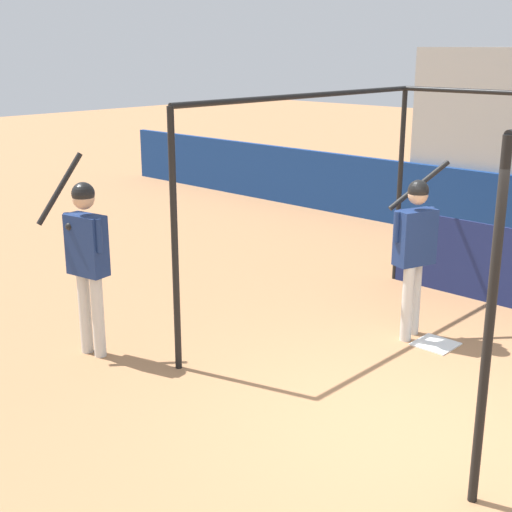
{
  "coord_description": "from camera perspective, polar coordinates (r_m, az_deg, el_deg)",
  "views": [
    {
      "loc": [
        2.87,
        -5.06,
        3.26
      ],
      "look_at": [
        -2.26,
        0.39,
        1.05
      ],
      "focal_mm": 50.0,
      "sensor_mm": 36.0,
      "label": 1
    }
  ],
  "objects": [
    {
      "name": "home_plate",
      "position": [
        8.42,
        14.17,
        -6.85
      ],
      "size": [
        0.44,
        0.44,
        0.02
      ],
      "color": "white",
      "rests_on": "ground"
    },
    {
      "name": "batting_cage",
      "position": [
        8.76,
        17.5,
        2.34
      ],
      "size": [
        3.41,
        4.22,
        2.75
      ],
      "color": "black",
      "rests_on": "ground"
    },
    {
      "name": "player_batter",
      "position": [
        8.23,
        12.6,
        1.04
      ],
      "size": [
        0.59,
        0.96,
        2.0
      ],
      "rotation": [
        0.0,
        0.0,
        1.24
      ],
      "color": "silver",
      "rests_on": "ground"
    },
    {
      "name": "ground_plane",
      "position": [
        6.67,
        12.27,
        -13.28
      ],
      "size": [
        60.0,
        60.0,
        0.0
      ],
      "primitive_type": "plane",
      "color": "#A8754C"
    },
    {
      "name": "player_waiting",
      "position": [
        7.75,
        -13.42,
        0.41
      ],
      "size": [
        0.74,
        0.55,
        2.18
      ],
      "rotation": [
        0.0,
        0.0,
        -2.97
      ],
      "color": "silver",
      "rests_on": "ground"
    }
  ]
}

